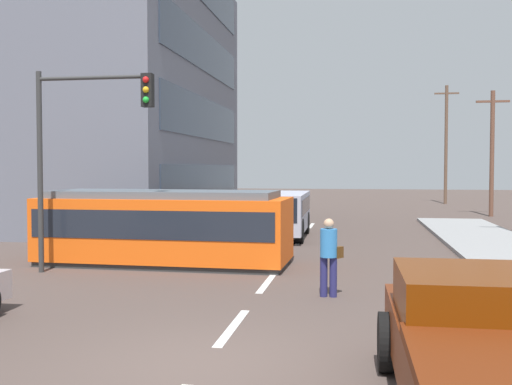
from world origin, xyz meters
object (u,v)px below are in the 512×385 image
parked_sedan_furthest (230,205)px  utility_pole_far (492,151)px  pickup_truck_parked (492,348)px  city_bus (274,212)px  parked_sedan_far (200,214)px  pedestrian_crossing (329,253)px  parked_sedan_mid (143,227)px  traffic_light_mast (84,131)px  streetcar_tram (165,226)px  utility_pole_distant (446,142)px

parked_sedan_furthest → utility_pole_far: 15.03m
parked_sedan_furthest → pickup_truck_parked: bearing=-72.1°
city_bus → parked_sedan_far: size_ratio=1.24×
pedestrian_crossing → parked_sedan_far: size_ratio=0.40×
parked_sedan_mid → traffic_light_mast: (0.51, -5.76, 3.06)m
parked_sedan_mid → parked_sedan_far: size_ratio=1.01×
streetcar_tram → parked_sedan_furthest: bearing=95.7°
pickup_truck_parked → parked_sedan_far: (-8.50, 19.96, -0.18)m
streetcar_tram → parked_sedan_furthest: (-1.66, 16.71, -0.46)m
pedestrian_crossing → parked_sedan_far: pedestrian_crossing is taller
streetcar_tram → city_bus: size_ratio=1.37×
city_bus → utility_pole_distant: (9.87, 24.04, 3.65)m
streetcar_tram → parked_sedan_mid: 4.50m
streetcar_tram → city_bus: (2.18, 6.94, -0.08)m
streetcar_tram → utility_pole_distant: (12.06, 30.98, 3.57)m
parked_sedan_mid → city_bus: bearing=34.9°
parked_sedan_mid → utility_pole_distant: (14.14, 27.02, 4.03)m
streetcar_tram → pedestrian_crossing: (4.80, -3.59, -0.14)m
pedestrian_crossing → parked_sedan_mid: pedestrian_crossing is taller
parked_sedan_far → traffic_light_mast: bearing=-89.4°
utility_pole_far → traffic_light_mast: bearing=-124.7°
city_bus → pedestrian_crossing: size_ratio=3.11×
pedestrian_crossing → utility_pole_distant: (7.26, 34.57, 3.71)m
city_bus → pickup_truck_parked: bearing=-74.4°
streetcar_tram → parked_sedan_far: size_ratio=1.69×
city_bus → parked_sedan_mid: bearing=-145.1°
parked_sedan_mid → parked_sedan_far: same height
pedestrian_crossing → utility_pole_far: size_ratio=0.24×
parked_sedan_mid → utility_pole_distant: bearing=62.4°
pickup_truck_parked → parked_sedan_furthest: size_ratio=1.13×
streetcar_tram → pickup_truck_parked: 11.80m
pedestrian_crossing → utility_pole_distant: utility_pole_distant is taller
pickup_truck_parked → utility_pole_distant: size_ratio=0.56×
streetcar_tram → parked_sedan_mid: streetcar_tram is taller
city_bus → traffic_light_mast: traffic_light_mast is taller
parked_sedan_far → utility_pole_distant: size_ratio=0.47×
pickup_truck_parked → parked_sedan_mid: 16.24m
pedestrian_crossing → pickup_truck_parked: bearing=-71.5°
traffic_light_mast → utility_pole_far: size_ratio=0.74×
utility_pole_far → parked_sedan_far: bearing=-149.0°
utility_pole_far → utility_pole_distant: 11.97m
pickup_truck_parked → utility_pole_distant: utility_pole_distant is taller
traffic_light_mast → pickup_truck_parked: bearing=-43.0°
parked_sedan_furthest → utility_pole_distant: size_ratio=0.50×
streetcar_tram → utility_pole_distant: size_ratio=0.79×
traffic_light_mast → utility_pole_distant: utility_pole_distant is taller
pickup_truck_parked → traffic_light_mast: bearing=137.0°
traffic_light_mast → utility_pole_far: utility_pole_far is taller
city_bus → parked_sedan_furthest: city_bus is taller
streetcar_tram → city_bus: streetcar_tram is taller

